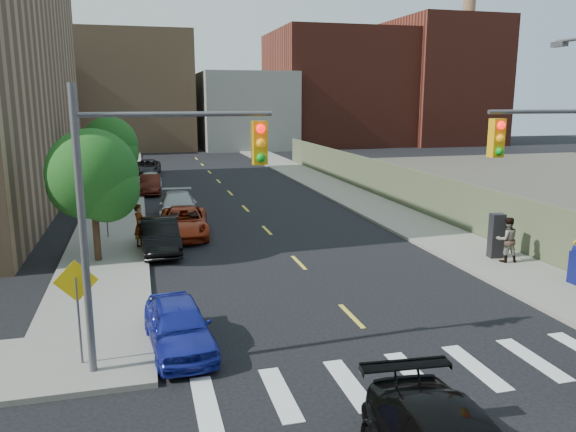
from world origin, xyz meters
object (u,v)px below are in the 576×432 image
parked_car_blue (179,325)px  parked_car_white (150,181)px  parked_car_maroon (151,184)px  parked_car_red (184,222)px  parked_car_grey (148,167)px  parked_car_silver (178,206)px  payphone (496,236)px  pedestrian_east (507,240)px  parked_car_black (160,236)px  pedestrian_west (140,225)px

parked_car_blue → parked_car_white: parked_car_blue is taller
parked_car_white → parked_car_maroon: parked_car_white is taller
parked_car_white → parked_car_red: bearing=-80.5°
parked_car_maroon → parked_car_grey: 10.54m
parked_car_red → parked_car_white: (-1.30, 15.17, -0.03)m
parked_car_maroon → parked_car_silver: bearing=-79.9°
payphone → parked_car_silver: bearing=143.9°
parked_car_blue → pedestrian_east: bearing=13.5°
parked_car_black → pedestrian_east: 14.62m
parked_car_white → parked_car_blue: bearing=-85.1°
parked_car_blue → pedestrian_east: 14.15m
parked_car_red → parked_car_white: bearing=99.4°
parked_car_blue → parked_car_white: bearing=85.1°
payphone → pedestrian_east: bearing=-80.0°
parked_car_red → payphone: 14.40m
pedestrian_west → pedestrian_east: (14.34, -6.35, -0.04)m
parked_car_red → parked_car_silver: (0.00, 4.17, 0.03)m
parked_car_black → parked_car_grey: size_ratio=0.95×
parked_car_maroon → parked_car_grey: bearing=92.0°
parked_car_black → payphone: 14.35m
parked_car_blue → payphone: size_ratio=2.15×
parked_car_black → parked_car_white: size_ratio=1.13×
parked_car_grey → payphone: (13.51, -31.49, 0.42)m
parked_car_blue → parked_car_grey: size_ratio=0.84×
parked_car_silver → payphone: 16.98m
parked_car_blue → payphone: (13.38, 5.20, 0.40)m
parked_car_white → parked_car_maroon: 1.85m
parked_car_white → payphone: size_ratio=2.14×
parked_car_silver → parked_car_white: 11.08m
parked_car_black → pedestrian_west: (-0.84, 0.73, 0.37)m
parked_car_red → payphone: payphone is taller
parked_car_maroon → pedestrian_west: 15.30m
parked_car_silver → parked_car_red: bearing=-87.5°
pedestrian_east → parked_car_white: bearing=-50.4°
parked_car_grey → payphone: payphone is taller
parked_car_white → pedestrian_east: pedestrian_east is taller
payphone → pedestrian_east: 0.67m
parked_car_maroon → pedestrian_east: 25.51m
parked_car_silver → pedestrian_west: bearing=-106.4°
parked_car_grey → pedestrian_east: (13.54, -32.16, 0.41)m
parked_car_red → parked_car_silver: bearing=94.5°
parked_car_maroon → payphone: 24.94m
parked_car_black → parked_car_silver: (1.26, 6.85, -0.00)m
parked_car_black → payphone: size_ratio=2.42×
parked_car_blue → pedestrian_west: bearing=89.7°
parked_car_grey → pedestrian_west: 25.83m
parked_car_white → parked_car_grey: 8.69m
parked_car_maroon → parked_car_blue: bearing=-87.7°
parked_car_black → pedestrian_west: pedestrian_west is taller
parked_car_silver → pedestrian_east: size_ratio=2.76×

